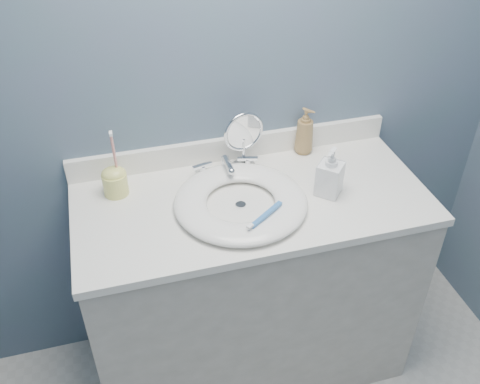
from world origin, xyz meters
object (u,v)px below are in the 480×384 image
object	(u,v)px
soap_bottle_amber	(305,131)
soap_bottle_clear	(330,172)
toothbrush_holder	(115,180)
makeup_mirror	(244,138)

from	to	relation	value
soap_bottle_amber	soap_bottle_clear	distance (m)	0.27
soap_bottle_amber	toothbrush_holder	size ratio (longest dim) A/B	0.75
makeup_mirror	soap_bottle_amber	distance (m)	0.26
soap_bottle_clear	toothbrush_holder	xyz separation A→B (m)	(-0.71, 0.19, -0.03)
makeup_mirror	soap_bottle_amber	size ratio (longest dim) A/B	1.22
soap_bottle_amber	soap_bottle_clear	world-z (taller)	soap_bottle_amber
soap_bottle_amber	toothbrush_holder	xyz separation A→B (m)	(-0.72, -0.08, -0.04)
soap_bottle_clear	toothbrush_holder	size ratio (longest dim) A/B	0.72
makeup_mirror	soap_bottle_amber	xyz separation A→B (m)	(0.25, 0.04, -0.03)
makeup_mirror	soap_bottle_amber	world-z (taller)	makeup_mirror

